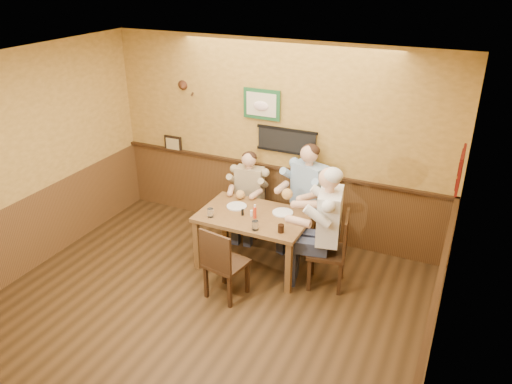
% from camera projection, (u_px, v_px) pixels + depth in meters
% --- Properties ---
extents(room, '(5.02, 5.03, 2.81)m').
position_uv_depth(room, '(197.00, 187.00, 4.90)').
color(room, '#301F0E').
rests_on(room, ground).
extents(dining_table, '(1.40, 0.90, 0.75)m').
position_uv_depth(dining_table, '(254.00, 221.00, 6.43)').
color(dining_table, brown).
rests_on(dining_table, ground).
extents(chair_back_left, '(0.41, 0.41, 0.81)m').
position_uv_depth(chair_back_left, '(250.00, 209.00, 7.30)').
color(chair_back_left, '#382211').
rests_on(chair_back_left, ground).
extents(chair_back_right, '(0.56, 0.56, 0.95)m').
position_uv_depth(chair_back_right, '(308.00, 214.00, 6.98)').
color(chair_back_right, '#382211').
rests_on(chair_back_right, ground).
extents(chair_right_end, '(0.54, 0.54, 0.99)m').
position_uv_depth(chair_right_end, '(327.00, 250.00, 6.09)').
color(chair_right_end, '#382211').
rests_on(chair_right_end, ground).
extents(chair_near_side, '(0.50, 0.50, 0.95)m').
position_uv_depth(chair_near_side, '(226.00, 262.00, 5.90)').
color(chair_near_side, '#382211').
rests_on(chair_near_side, ground).
extents(diner_tan_shirt, '(0.59, 0.59, 1.16)m').
position_uv_depth(diner_tan_shirt, '(250.00, 198.00, 7.22)').
color(diner_tan_shirt, tan).
rests_on(diner_tan_shirt, ground).
extents(diner_blue_polo, '(0.80, 0.80, 1.36)m').
position_uv_depth(diner_blue_polo, '(308.00, 201.00, 6.89)').
color(diner_blue_polo, '#8CAFD3').
rests_on(diner_blue_polo, ground).
extents(diner_white_elder, '(0.77, 0.77, 1.42)m').
position_uv_depth(diner_white_elder, '(328.00, 235.00, 6.00)').
color(diner_white_elder, silver).
rests_on(diner_white_elder, ground).
extents(water_glass_left, '(0.09, 0.09, 0.12)m').
position_uv_depth(water_glass_left, '(210.00, 213.00, 6.31)').
color(water_glass_left, white).
rests_on(water_glass_left, dining_table).
extents(water_glass_mid, '(0.09, 0.09, 0.12)m').
position_uv_depth(water_glass_mid, '(255.00, 225.00, 6.01)').
color(water_glass_mid, silver).
rests_on(water_glass_mid, dining_table).
extents(cola_tumbler, '(0.09, 0.09, 0.10)m').
position_uv_depth(cola_tumbler, '(281.00, 228.00, 5.96)').
color(cola_tumbler, black).
rests_on(cola_tumbler, dining_table).
extents(hot_sauce_bottle, '(0.05, 0.05, 0.17)m').
position_uv_depth(hot_sauce_bottle, '(255.00, 212.00, 6.27)').
color(hot_sauce_bottle, red).
rests_on(hot_sauce_bottle, dining_table).
extents(salt_shaker, '(0.04, 0.04, 0.08)m').
position_uv_depth(salt_shaker, '(251.00, 213.00, 6.34)').
color(salt_shaker, white).
rests_on(salt_shaker, dining_table).
extents(pepper_shaker, '(0.04, 0.04, 0.08)m').
position_uv_depth(pepper_shaker, '(243.00, 212.00, 6.36)').
color(pepper_shaker, black).
rests_on(pepper_shaker, dining_table).
extents(plate_far_left, '(0.29, 0.29, 0.02)m').
position_uv_depth(plate_far_left, '(237.00, 206.00, 6.58)').
color(plate_far_left, silver).
rests_on(plate_far_left, dining_table).
extents(plate_far_right, '(0.32, 0.32, 0.02)m').
position_uv_depth(plate_far_right, '(283.00, 213.00, 6.42)').
color(plate_far_right, silver).
rests_on(plate_far_right, dining_table).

